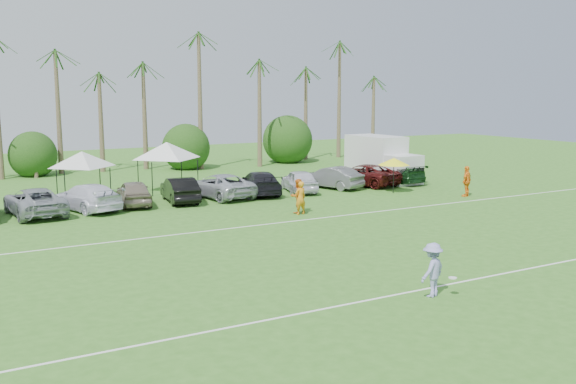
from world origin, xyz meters
TOP-DOWN VIEW (x-y plane):
  - ground at (0.00, 0.00)m, footprint 120.00×120.00m
  - field_lines at (0.00, 8.00)m, footprint 80.00×12.10m
  - palm_tree_4 at (-4.00, 38.00)m, footprint 2.40×2.40m
  - palm_tree_5 at (0.00, 38.00)m, footprint 2.40×2.40m
  - palm_tree_6 at (4.00, 38.00)m, footprint 2.40×2.40m
  - palm_tree_7 at (8.00, 38.00)m, footprint 2.40×2.40m
  - palm_tree_8 at (13.00, 38.00)m, footprint 2.40×2.40m
  - palm_tree_9 at (18.00, 38.00)m, footprint 2.40×2.40m
  - palm_tree_10 at (23.00, 38.00)m, footprint 2.40×2.40m
  - palm_tree_11 at (27.00, 38.00)m, footprint 2.40×2.40m
  - bush_tree_1 at (-6.00, 39.00)m, footprint 4.00×4.00m
  - bush_tree_2 at (6.00, 39.00)m, footprint 4.00×4.00m
  - bush_tree_3 at (16.00, 39.00)m, footprint 4.00×4.00m
  - sideline_player_a at (4.12, 15.39)m, footprint 0.70×0.49m
  - sideline_player_b at (4.19, 15.82)m, footprint 1.01×0.84m
  - sideline_player_c at (16.25, 15.38)m, footprint 1.23×0.90m
  - box_truck at (16.17, 23.87)m, footprint 2.61×6.41m
  - canopy_tent_left at (-4.83, 26.80)m, footprint 4.16×4.16m
  - canopy_tent_right at (0.59, 26.69)m, footprint 4.70×4.70m
  - market_umbrella at (13.13, 18.75)m, footprint 2.06×2.06m
  - frisbee_player at (0.75, 1.32)m, footprint 1.30×1.02m
  - parked_car_2 at (-8.35, 22.16)m, footprint 2.87×5.53m
  - parked_car_3 at (-5.62, 22.27)m, footprint 3.51×5.51m
  - parked_car_4 at (-2.89, 22.54)m, footprint 2.46×4.60m
  - parked_car_5 at (-0.16, 22.34)m, footprint 2.17×4.69m
  - parked_car_6 at (2.57, 22.62)m, footprint 3.19×5.64m
  - parked_car_7 at (5.30, 22.57)m, footprint 3.29×5.48m
  - parked_car_8 at (8.03, 22.16)m, footprint 2.91×4.68m
  - parked_car_9 at (10.76, 22.44)m, footprint 2.87×4.78m
  - parked_car_10 at (13.49, 22.53)m, footprint 3.80×5.82m
  - parked_car_11 at (16.23, 22.45)m, footprint 2.12×5.14m

SIDE VIEW (x-z plane):
  - ground at x=0.00m, z-range 0.00..0.00m
  - field_lines at x=0.00m, z-range 0.00..0.01m
  - parked_car_2 at x=-8.35m, z-range 0.00..1.49m
  - parked_car_3 at x=-5.62m, z-range 0.00..1.49m
  - parked_car_4 at x=-2.89m, z-range 0.00..1.49m
  - parked_car_5 at x=-0.16m, z-range 0.00..1.49m
  - parked_car_6 at x=2.57m, z-range 0.00..1.49m
  - parked_car_7 at x=5.30m, z-range 0.00..1.49m
  - parked_car_8 at x=8.03m, z-range 0.00..1.49m
  - parked_car_9 at x=10.76m, z-range 0.00..1.49m
  - parked_car_10 at x=13.49m, z-range 0.00..1.49m
  - parked_car_11 at x=16.23m, z-range 0.00..1.49m
  - frisbee_player at x=0.75m, z-range 0.00..1.77m
  - sideline_player_a at x=4.12m, z-range 0.00..1.80m
  - sideline_player_b at x=4.19m, z-range 0.00..1.87m
  - sideline_player_c at x=16.25m, z-range 0.00..1.94m
  - box_truck at x=16.17m, z-range 0.11..3.38m
  - bush_tree_1 at x=-6.00m, z-range -0.20..3.80m
  - bush_tree_2 at x=6.00m, z-range -0.20..3.80m
  - bush_tree_3 at x=16.00m, z-range -0.20..3.80m
  - market_umbrella at x=13.13m, z-range 0.91..3.21m
  - canopy_tent_left at x=-4.83m, z-range 1.20..4.57m
  - canopy_tent_right at x=0.59m, z-range 1.36..5.16m
  - palm_tree_4 at x=-4.00m, z-range 3.03..11.93m
  - palm_tree_8 at x=13.00m, z-range 3.03..11.93m
  - palm_tree_5 at x=0.00m, z-range 3.40..13.30m
  - palm_tree_9 at x=18.00m, z-range 3.40..13.30m
  - palm_tree_6 at x=4.00m, z-range 3.76..14.66m
  - palm_tree_10 at x=23.00m, z-range 3.76..14.66m
  - palm_tree_7 at x=8.00m, z-range 4.11..16.01m
  - palm_tree_11 at x=27.00m, z-range 4.11..16.01m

